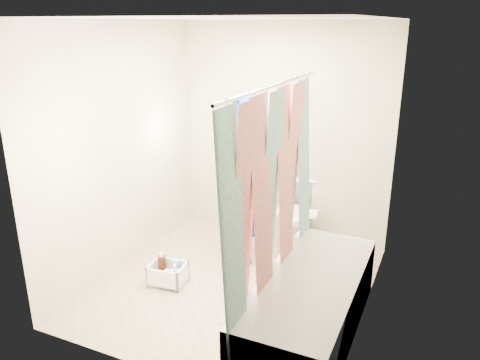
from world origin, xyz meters
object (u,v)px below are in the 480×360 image
at_px(bathtub, 310,304).
at_px(plumber, 243,180).
at_px(cleaning_caddy, 169,275).
at_px(toilet, 298,214).

xyz_separation_m(bathtub, plumber, (-1.00, 0.95, 0.59)).
bearing_deg(cleaning_caddy, bathtub, -13.84).
distance_m(bathtub, plumber, 1.50).
bearing_deg(cleaning_caddy, plumber, 54.46).
relative_size(bathtub, cleaning_caddy, 4.82).
relative_size(bathtub, plumber, 1.01).
height_order(bathtub, toilet, toilet).
bearing_deg(cleaning_caddy, toilet, 50.65).
distance_m(toilet, plumber, 0.86).
bearing_deg(plumber, toilet, 113.27).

